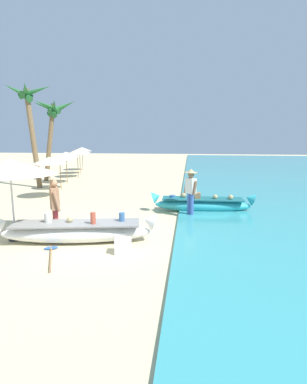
{
  "coord_description": "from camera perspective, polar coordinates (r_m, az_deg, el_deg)",
  "views": [
    {
      "loc": [
        2.81,
        -8.08,
        2.89
      ],
      "look_at": [
        1.54,
        2.56,
        0.9
      ],
      "focal_mm": 28.67,
      "sensor_mm": 36.0,
      "label": 1
    }
  ],
  "objects": [
    {
      "name": "palm_tree_leaning_seaward",
      "position": [
        18.33,
        -22.23,
        14.7
      ],
      "size": [
        2.67,
        2.45,
        5.65
      ],
      "color": "brown",
      "rests_on": "ground"
    },
    {
      "name": "ground_plane",
      "position": [
        9.03,
        -11.82,
        -8.38
      ],
      "size": [
        80.0,
        80.0,
        0.0
      ],
      "primitive_type": "plane",
      "color": "beige"
    },
    {
      "name": "parasol_row_4",
      "position": [
        23.77,
        -13.6,
        7.49
      ],
      "size": [
        1.6,
        1.6,
        1.91
      ],
      "color": "#8E6B47",
      "rests_on": "ground"
    },
    {
      "name": "parasol_row_5",
      "position": [
        26.22,
        -13.14,
        7.77
      ],
      "size": [
        1.6,
        1.6,
        1.91
      ],
      "color": "#8E6B47",
      "rests_on": "ground"
    },
    {
      "name": "person_vendor_hatted",
      "position": [
        10.91,
        6.93,
        0.49
      ],
      "size": [
        0.52,
        0.53,
        1.73
      ],
      "color": "#3D5BA8",
      "rests_on": "ground"
    },
    {
      "name": "boat_cyan_midground",
      "position": [
        11.85,
        9.06,
        -2.25
      ],
      "size": [
        3.94,
        0.84,
        0.82
      ],
      "color": "#33B2BC",
      "rests_on": "ground"
    },
    {
      "name": "parasol_row_2",
      "position": [
        19.27,
        -15.97,
        6.73
      ],
      "size": [
        1.6,
        1.6,
        1.91
      ],
      "color": "#8E6B47",
      "rests_on": "ground"
    },
    {
      "name": "boat_white_foreground",
      "position": [
        8.69,
        -14.1,
        -7.11
      ],
      "size": [
        4.42,
        1.49,
        0.87
      ],
      "color": "white",
      "rests_on": "ground"
    },
    {
      "name": "person_tourist_customer",
      "position": [
        9.26,
        -17.87,
        -2.21
      ],
      "size": [
        0.47,
        0.57,
        1.65
      ],
      "color": "#B2383D",
      "rests_on": "ground"
    },
    {
      "name": "palm_tree_tall_inland",
      "position": [
        20.51,
        -18.22,
        13.38
      ],
      "size": [
        2.93,
        2.39,
        5.13
      ],
      "color": "brown",
      "rests_on": "ground"
    },
    {
      "name": "parasol_row_1",
      "position": [
        17.07,
        -17.08,
        6.23
      ],
      "size": [
        1.6,
        1.6,
        1.91
      ],
      "color": "#8E6B47",
      "rests_on": "ground"
    },
    {
      "name": "parasol_row_0",
      "position": [
        14.87,
        -18.89,
        5.56
      ],
      "size": [
        1.6,
        1.6,
        1.91
      ],
      "color": "#8E6B47",
      "rests_on": "ground"
    },
    {
      "name": "patio_umbrella_large",
      "position": [
        9.13,
        -25.22,
        4.23
      ],
      "size": [
        2.44,
        2.44,
        2.26
      ],
      "color": "#B7B7BC",
      "rests_on": "ground"
    },
    {
      "name": "parasol_row_3",
      "position": [
        21.69,
        -13.99,
        7.21
      ],
      "size": [
        1.6,
        1.6,
        1.91
      ],
      "color": "#8E6B47",
      "rests_on": "ground"
    },
    {
      "name": "paddle",
      "position": [
        8.02,
        -18.58,
        -10.95
      ],
      "size": [
        0.83,
        1.52,
        0.05
      ],
      "color": "#8E6B47",
      "rests_on": "ground"
    },
    {
      "name": "cooler_box",
      "position": [
        7.77,
        -5.67,
        -9.94
      ],
      "size": [
        0.47,
        0.41,
        0.36
      ],
      "primitive_type": "cube",
      "rotation": [
        0.0,
        0.0,
        0.18
      ],
      "color": "silver",
      "rests_on": "ground"
    }
  ]
}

